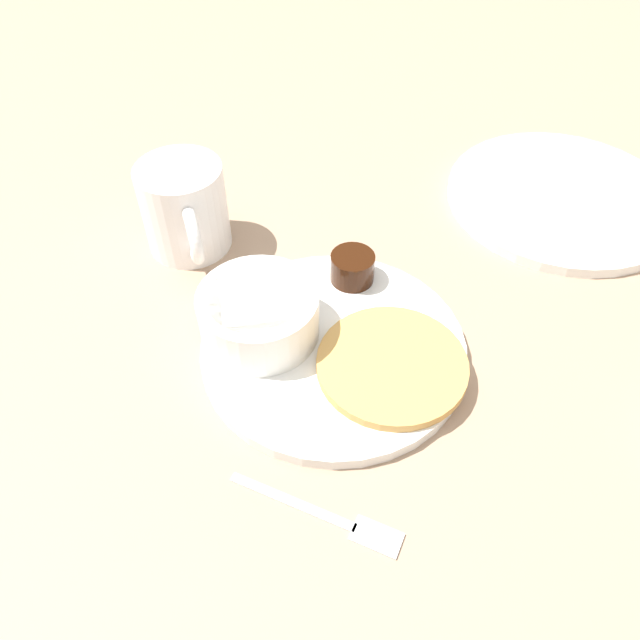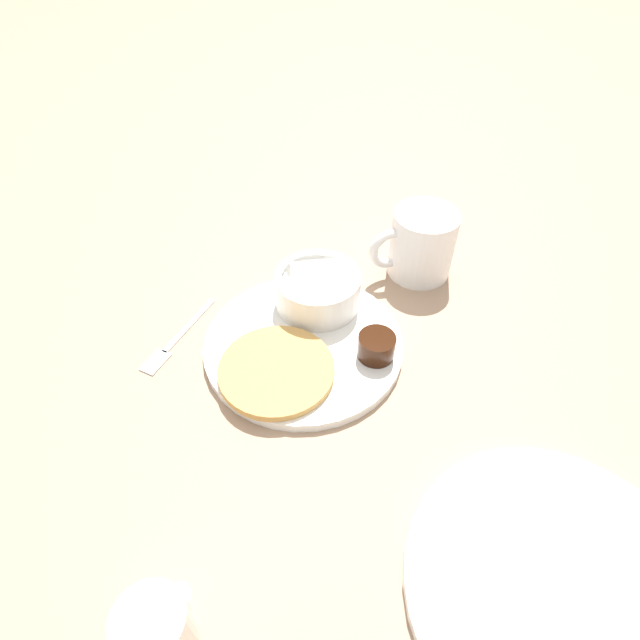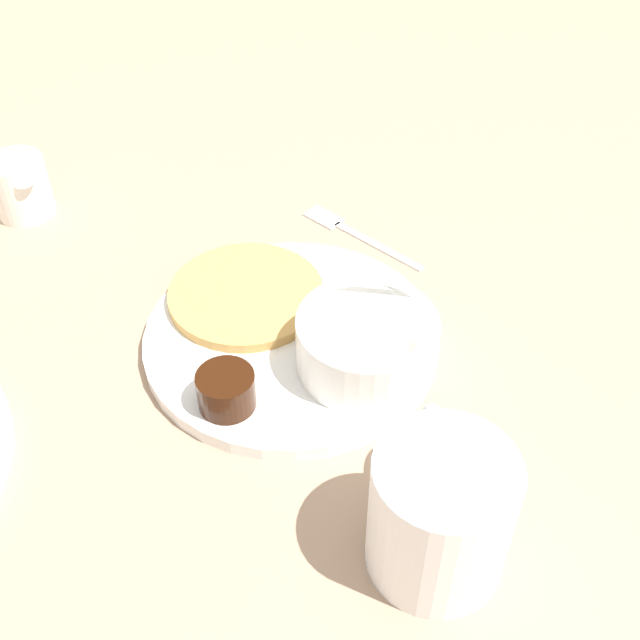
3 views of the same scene
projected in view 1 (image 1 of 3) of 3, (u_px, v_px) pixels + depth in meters
name	position (u px, v px, depth m)	size (l,w,h in m)	color
ground_plane	(333.00, 353.00, 0.56)	(4.00, 4.00, 0.00)	#9E7F66
plate	(334.00, 348.00, 0.55)	(0.23, 0.23, 0.01)	white
pancake_stack	(392.00, 365.00, 0.53)	(0.13, 0.13, 0.01)	tan
bowl	(258.00, 315.00, 0.54)	(0.11, 0.11, 0.05)	white
syrup_cup	(349.00, 267.00, 0.60)	(0.04, 0.04, 0.03)	black
butter_ramekin	(244.00, 309.00, 0.56)	(0.04, 0.04, 0.04)	white
coffee_mug	(185.00, 209.00, 0.63)	(0.09, 0.11, 0.09)	white
fork	(336.00, 519.00, 0.45)	(0.13, 0.04, 0.00)	silver
far_plate	(562.00, 197.00, 0.71)	(0.26, 0.26, 0.01)	white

